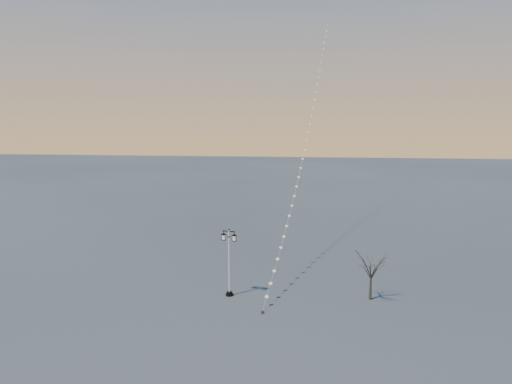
# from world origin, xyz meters

# --- Properties ---
(ground) EXTENTS (300.00, 300.00, 0.00)m
(ground) POSITION_xyz_m (0.00, 0.00, 0.00)
(ground) COLOR #444545
(ground) RESTS_ON ground
(street_lamp) EXTENTS (1.27, 0.63, 5.07)m
(street_lamp) POSITION_xyz_m (-2.56, 1.59, 2.81)
(street_lamp) COLOR black
(street_lamp) RESTS_ON ground
(bare_tree) EXTENTS (2.07, 2.07, 3.44)m
(bare_tree) POSITION_xyz_m (7.71, 2.28, 2.39)
(bare_tree) COLOR #332B22
(bare_tree) RESTS_ON ground
(kite_train) EXTENTS (4.68, 41.84, 27.16)m
(kite_train) POSITION_xyz_m (2.32, 19.28, 13.46)
(kite_train) COLOR #39211A
(kite_train) RESTS_ON ground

